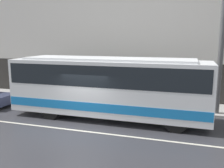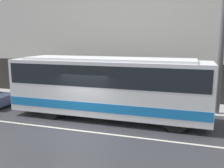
{
  "view_description": "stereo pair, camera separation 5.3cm",
  "coord_description": "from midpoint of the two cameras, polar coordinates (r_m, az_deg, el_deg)",
  "views": [
    {
      "loc": [
        4.93,
        -10.14,
        4.23
      ],
      "look_at": [
        1.04,
        2.26,
        1.89
      ],
      "focal_mm": 40.0,
      "sensor_mm": 36.0,
      "label": 1
    },
    {
      "loc": [
        4.98,
        -10.13,
        4.23
      ],
      "look_at": [
        1.04,
        2.26,
        1.89
      ],
      "focal_mm": 40.0,
      "sensor_mm": 36.0,
      "label": 2
    }
  ],
  "objects": [
    {
      "name": "ground_plane",
      "position": [
        12.05,
        -8.0,
        -10.44
      ],
      "size": [
        60.0,
        60.0,
        0.0
      ],
      "primitive_type": "plane",
      "color": "#333338"
    },
    {
      "name": "sidewalk",
      "position": [
        16.78,
        -0.09,
        -4.15
      ],
      "size": [
        60.0,
        2.7,
        0.14
      ],
      "color": "#A09E99",
      "rests_on": "ground_plane"
    },
    {
      "name": "building_facade",
      "position": [
        17.71,
        1.42,
        13.24
      ],
      "size": [
        60.0,
        0.35,
        10.72
      ],
      "color": "silver",
      "rests_on": "ground_plane"
    },
    {
      "name": "lane_stripe",
      "position": [
        12.05,
        -8.0,
        -10.43
      ],
      "size": [
        54.0,
        0.14,
        0.01
      ],
      "color": "beige",
      "rests_on": "ground_plane"
    },
    {
      "name": "transit_bus",
      "position": [
        13.28,
        -0.82,
        -0.16
      ],
      "size": [
        10.52,
        2.58,
        3.27
      ],
      "color": "white",
      "rests_on": "ground_plane"
    },
    {
      "name": "utility_pole_near",
      "position": [
        14.73,
        23.95,
        9.43
      ],
      "size": [
        0.28,
        0.28,
        8.23
      ],
      "color": "#4C4C4F",
      "rests_on": "sidewalk"
    },
    {
      "name": "pedestrian_waiting",
      "position": [
        18.07,
        -6.45,
        -0.27
      ],
      "size": [
        0.36,
        0.36,
        1.76
      ],
      "color": "#333338",
      "rests_on": "sidewalk"
    }
  ]
}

